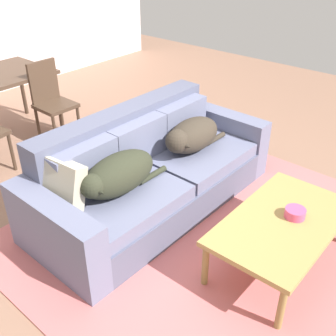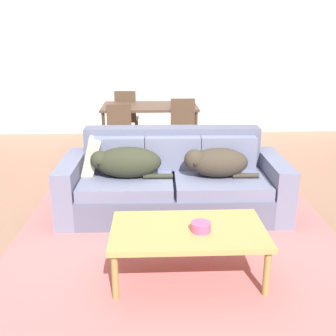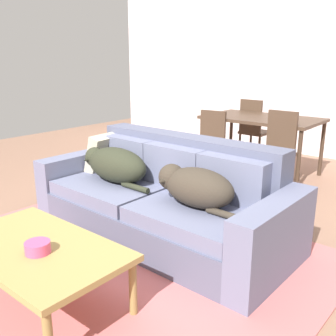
# 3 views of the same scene
# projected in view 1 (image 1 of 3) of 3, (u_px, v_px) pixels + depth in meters

# --- Properties ---
(ground_plane) EXTENTS (10.00, 10.00, 0.00)m
(ground_plane) POSITION_uv_depth(u_px,v_px,m) (154.00, 219.00, 3.68)
(ground_plane) COLOR #8D6651
(area_rug) EXTENTS (3.11, 3.19, 0.01)m
(area_rug) POSITION_uv_depth(u_px,v_px,m) (227.00, 241.00, 3.42)
(area_rug) COLOR #C46666
(area_rug) RESTS_ON ground
(couch) EXTENTS (2.36, 1.04, 0.86)m
(couch) POSITION_uv_depth(u_px,v_px,m) (149.00, 173.00, 3.74)
(couch) COLOR #51556D
(couch) RESTS_ON ground
(dog_on_left_cushion) EXTENTS (0.84, 0.35, 0.32)m
(dog_on_left_cushion) POSITION_uv_depth(u_px,v_px,m) (117.00, 175.00, 3.21)
(dog_on_left_cushion) COLOR #2B2E20
(dog_on_left_cushion) RESTS_ON couch
(dog_on_right_cushion) EXTENTS (0.77, 0.36, 0.30)m
(dog_on_right_cushion) POSITION_uv_depth(u_px,v_px,m) (191.00, 136.00, 3.80)
(dog_on_right_cushion) COLOR #383026
(dog_on_right_cushion) RESTS_ON couch
(throw_pillow_by_left_arm) EXTENTS (0.25, 0.40, 0.40)m
(throw_pillow_by_left_arm) POSITION_uv_depth(u_px,v_px,m) (62.00, 185.00, 3.07)
(throw_pillow_by_left_arm) COLOR #B0A88F
(throw_pillow_by_left_arm) RESTS_ON couch
(coffee_table) EXTENTS (1.19, 0.69, 0.41)m
(coffee_table) POSITION_uv_depth(u_px,v_px,m) (283.00, 225.00, 3.03)
(coffee_table) COLOR #A78D4D
(coffee_table) RESTS_ON ground
(bowl_on_coffee_table) EXTENTS (0.15, 0.15, 0.07)m
(bowl_on_coffee_table) POSITION_uv_depth(u_px,v_px,m) (295.00, 213.00, 3.02)
(bowl_on_coffee_table) COLOR #EA4C7F
(bowl_on_coffee_table) RESTS_ON coffee_table
(dining_chair_near_right) EXTENTS (0.41, 0.41, 0.94)m
(dining_chair_near_right) POSITION_uv_depth(u_px,v_px,m) (51.00, 99.00, 4.76)
(dining_chair_near_right) COLOR #483426
(dining_chair_near_right) RESTS_ON ground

